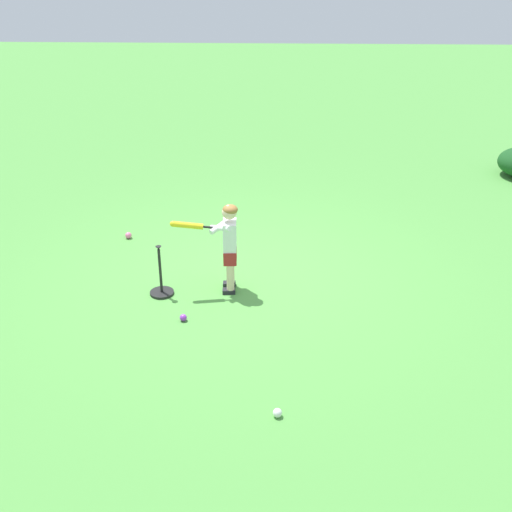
{
  "coord_description": "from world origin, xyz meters",
  "views": [
    {
      "loc": [
        6.87,
        0.45,
        3.7
      ],
      "look_at": [
        0.4,
        0.2,
        0.45
      ],
      "focal_mm": 43.95,
      "sensor_mm": 36.0,
      "label": 1
    }
  ],
  "objects": [
    {
      "name": "ground_plane",
      "position": [
        0.0,
        0.0,
        0.0
      ],
      "size": [
        40.0,
        40.0,
        0.0
      ],
      "primitive_type": "plane",
      "color": "#519942"
    },
    {
      "name": "child_batter",
      "position": [
        0.4,
        -0.13,
        0.65
      ],
      "size": [
        0.33,
        0.77,
        1.08
      ],
      "color": "#232328",
      "rests_on": "ground"
    },
    {
      "name": "play_ball_far_left",
      "position": [
        2.62,
        0.47,
        0.04
      ],
      "size": [
        0.08,
        0.08,
        0.08
      ],
      "primitive_type": "sphere",
      "color": "white",
      "rests_on": "ground"
    },
    {
      "name": "play_ball_far_right",
      "position": [
        1.11,
        -0.57,
        0.04
      ],
      "size": [
        0.08,
        0.08,
        0.08
      ],
      "primitive_type": "sphere",
      "color": "purple",
      "rests_on": "ground"
    },
    {
      "name": "play_ball_behind_batter",
      "position": [
        -0.98,
        -1.64,
        0.05
      ],
      "size": [
        0.09,
        0.09,
        0.09
      ],
      "primitive_type": "sphere",
      "color": "pink",
      "rests_on": "ground"
    },
    {
      "name": "batting_tee",
      "position": [
        0.53,
        -0.9,
        0.1
      ],
      "size": [
        0.28,
        0.28,
        0.62
      ],
      "color": "black",
      "rests_on": "ground"
    }
  ]
}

